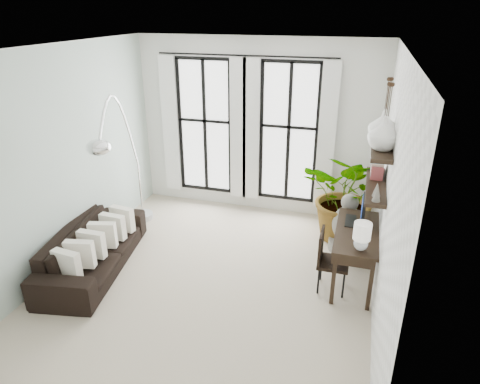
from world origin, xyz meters
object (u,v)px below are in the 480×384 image
at_px(sofa, 93,248).
at_px(desk_chair, 328,257).
at_px(plant, 349,196).
at_px(arc_lamp, 117,130).
at_px(desk, 356,236).
at_px(buddha, 347,227).

bearing_deg(sofa, desk_chair, -92.19).
xyz_separation_m(plant, arc_lamp, (-3.46, -1.12, 1.15)).
bearing_deg(desk, buddha, 99.11).
distance_m(arc_lamp, buddha, 3.89).
distance_m(sofa, arc_lamp, 1.82).
xyz_separation_m(sofa, desk_chair, (3.40, 0.47, 0.17)).
distance_m(desk_chair, arc_lamp, 3.62).
distance_m(desk, buddha, 0.97).
relative_size(sofa, arc_lamp, 0.91).
xyz_separation_m(sofa, plant, (3.57, 1.97, 0.45)).
bearing_deg(buddha, desk, -80.89).
height_order(plant, buddha, plant).
relative_size(plant, desk_chair, 1.77).
distance_m(sofa, plant, 4.10).
height_order(plant, arc_lamp, arc_lamp).
bearing_deg(desk, desk_chair, -144.65).
relative_size(desk, desk_chair, 1.55).
bearing_deg(sofa, buddha, -76.00).
height_order(arc_lamp, buddha, arc_lamp).
relative_size(desk_chair, buddha, 0.90).
bearing_deg(desk, arc_lamp, 177.81).
bearing_deg(sofa, plant, -71.15).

